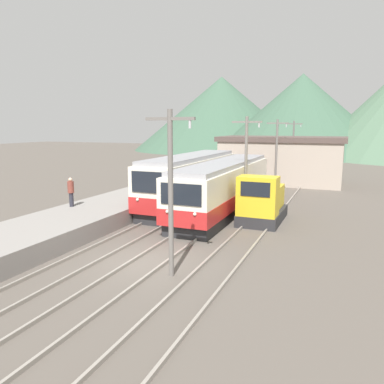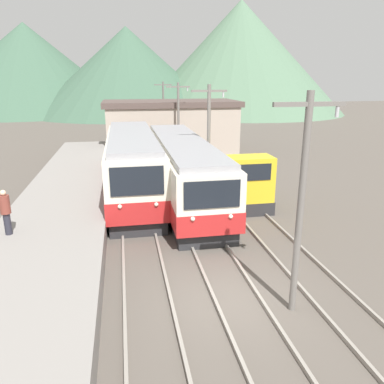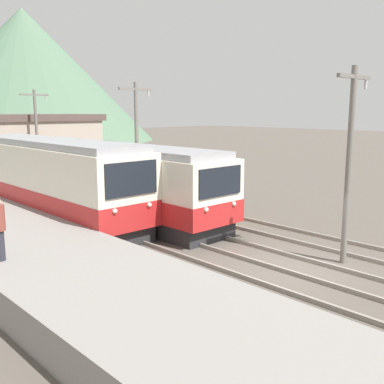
{
  "view_description": "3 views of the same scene",
  "coord_description": "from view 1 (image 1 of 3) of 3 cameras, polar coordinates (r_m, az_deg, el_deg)",
  "views": [
    {
      "loc": [
        7.82,
        -13.46,
        5.85
      ],
      "look_at": [
        -0.53,
        6.73,
        2.0
      ],
      "focal_mm": 35.0,
      "sensor_mm": 36.0,
      "label": 1
    },
    {
      "loc": [
        -3.11,
        -9.96,
        6.75
      ],
      "look_at": [
        0.04,
        6.9,
        1.55
      ],
      "focal_mm": 35.0,
      "sensor_mm": 36.0,
      "label": 2
    },
    {
      "loc": [
        -12.01,
        -7.77,
        5.08
      ],
      "look_at": [
        1.22,
        6.1,
        1.59
      ],
      "focal_mm": 42.0,
      "sensor_mm": 36.0,
      "label": 3
    }
  ],
  "objects": [
    {
      "name": "catenary_mast_far",
      "position": [
        36.16,
        12.76,
        6.11
      ],
      "size": [
        2.0,
        0.2,
        6.47
      ],
      "color": "slate",
      "rests_on": "ground"
    },
    {
      "name": "shunting_locomotive",
      "position": [
        23.43,
        10.64,
        -1.61
      ],
      "size": [
        2.4,
        4.58,
        3.0
      ],
      "color": "#28282B",
      "rests_on": "ground"
    },
    {
      "name": "catenary_mast_near",
      "position": [
        14.25,
        -3.25,
        0.69
      ],
      "size": [
        2.0,
        0.2,
        6.47
      ],
      "color": "slate",
      "rests_on": "ground"
    },
    {
      "name": "commuter_train_left",
      "position": [
        27.47,
        -0.1,
        1.42
      ],
      "size": [
        2.84,
        12.89,
        3.79
      ],
      "color": "#28282B",
      "rests_on": "ground"
    },
    {
      "name": "person_on_platform",
      "position": [
        24.02,
        -17.97,
        0.17
      ],
      "size": [
        0.38,
        0.38,
        1.79
      ],
      "color": "#282833",
      "rests_on": "platform_left"
    },
    {
      "name": "track_right",
      "position": [
        15.36,
        3.33,
        -12.13
      ],
      "size": [
        1.54,
        60.0,
        0.14
      ],
      "color": "gray",
      "rests_on": "ground"
    },
    {
      "name": "catenary_mast_mid",
      "position": [
        24.99,
        8.23,
        4.61
      ],
      "size": [
        2.0,
        0.2,
        6.47
      ],
      "color": "slate",
      "rests_on": "ground"
    },
    {
      "name": "platform_left",
      "position": [
        20.19,
        -23.05,
        -6.22
      ],
      "size": [
        4.5,
        54.0,
        0.98
      ],
      "primitive_type": "cube",
      "color": "gray",
      "rests_on": "ground"
    },
    {
      "name": "ground_plane",
      "position": [
        16.63,
        -7.33,
        -10.69
      ],
      "size": [
        200.0,
        200.0,
        0.0
      ],
      "primitive_type": "plane",
      "color": "#564F47"
    },
    {
      "name": "catenary_mast_distant",
      "position": [
        47.47,
        15.15,
        6.88
      ],
      "size": [
        2.0,
        0.2,
        6.47
      ],
      "color": "slate",
      "rests_on": "ground"
    },
    {
      "name": "mountain_backdrop",
      "position": [
        85.19,
        18.22,
        12.01
      ],
      "size": [
        86.16,
        51.91,
        21.83
      ],
      "color": "#517056",
      "rests_on": "ground"
    },
    {
      "name": "track_center",
      "position": [
        16.51,
        -6.72,
        -10.57
      ],
      "size": [
        1.54,
        60.0,
        0.14
      ],
      "color": "gray",
      "rests_on": "ground"
    },
    {
      "name": "station_building",
      "position": [
        40.1,
        13.44,
        4.82
      ],
      "size": [
        12.6,
        6.3,
        4.79
      ],
      "color": "#AD9E8E",
      "rests_on": "ground"
    },
    {
      "name": "commuter_train_center",
      "position": [
        25.81,
        4.98,
        0.54
      ],
      "size": [
        2.84,
        14.81,
        3.49
      ],
      "color": "#28282B",
      "rests_on": "ground"
    },
    {
      "name": "track_left",
      "position": [
        17.97,
        -14.65,
        -9.1
      ],
      "size": [
        1.54,
        60.0,
        0.14
      ],
      "color": "gray",
      "rests_on": "ground"
    }
  ]
}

